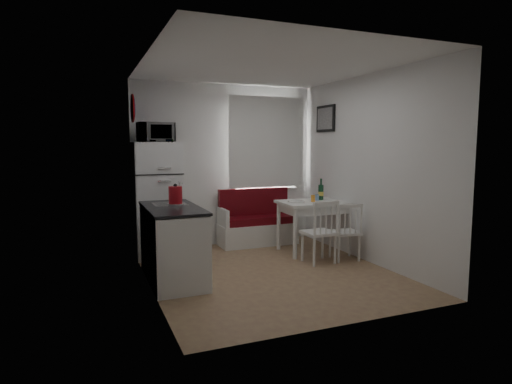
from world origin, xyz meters
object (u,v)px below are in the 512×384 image
at_px(microwave, 156,132).
at_px(wine_bottle, 321,189).
at_px(chair_left, 322,225).
at_px(fridge, 157,200).
at_px(kettle, 175,195).
at_px(chair_right, 348,226).
at_px(bench, 257,226).
at_px(kitchen_counter, 173,243).
at_px(dining_table, 314,207).

distance_m(microwave, wine_bottle, 2.63).
distance_m(chair_left, wine_bottle, 0.96).
height_order(fridge, wine_bottle, fridge).
bearing_deg(kettle, chair_right, -2.71).
xyz_separation_m(fridge, kettle, (0.03, -1.22, 0.20)).
bearing_deg(bench, kitchen_counter, -140.75).
xyz_separation_m(kitchen_counter, wine_bottle, (2.45, 0.67, 0.49)).
bearing_deg(kitchen_counter, microwave, 89.06).
bearing_deg(wine_bottle, bench, 139.15).
bearing_deg(microwave, chair_right, -27.78).
xyz_separation_m(fridge, wine_bottle, (2.43, -0.58, 0.11)).
relative_size(dining_table, microwave, 2.09).
bearing_deg(bench, dining_table, -51.81).
xyz_separation_m(chair_right, fridge, (-2.43, 1.33, 0.33)).
distance_m(fridge, kettle, 1.23).
distance_m(chair_left, microwave, 2.70).
bearing_deg(microwave, wine_bottle, -12.21).
distance_m(bench, chair_right, 1.66).
height_order(chair_right, wine_bottle, wine_bottle).
height_order(chair_right, microwave, microwave).
bearing_deg(bench, microwave, -174.43).
distance_m(kitchen_counter, chair_right, 2.45).
relative_size(chair_left, fridge, 0.28).
distance_m(microwave, kettle, 1.40).
distance_m(kitchen_counter, chair_left, 2.03).
height_order(chair_left, chair_right, chair_left).
bearing_deg(bench, fridge, -176.17).
height_order(bench, dining_table, bench).
bearing_deg(wine_bottle, fridge, 166.67).
distance_m(chair_left, kettle, 2.04).
height_order(kettle, wine_bottle, kettle).
height_order(chair_left, microwave, microwave).
distance_m(bench, fridge, 1.73).
bearing_deg(wine_bottle, dining_table, -150.23).
xyz_separation_m(kitchen_counter, bench, (1.66, 1.35, -0.15)).
bearing_deg(fridge, dining_table, -16.68).
xyz_separation_m(chair_left, wine_bottle, (0.42, 0.76, 0.40)).
bearing_deg(wine_bottle, kitchen_counter, -164.74).
bearing_deg(kitchen_counter, dining_table, 14.03).
height_order(chair_left, wine_bottle, wine_bottle).
xyz_separation_m(dining_table, wine_bottle, (0.17, 0.10, 0.25)).
xyz_separation_m(chair_left, fridge, (-2.01, 1.34, 0.29)).
distance_m(chair_left, fridge, 2.43).
bearing_deg(fridge, kitchen_counter, -90.90).
bearing_deg(dining_table, microwave, 166.78).
bearing_deg(bench, chair_right, -61.16).
xyz_separation_m(bench, fridge, (-1.64, -0.11, 0.53)).
bearing_deg(chair_right, chair_left, -171.33).
distance_m(dining_table, chair_left, 0.72).
relative_size(bench, kettle, 4.90).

